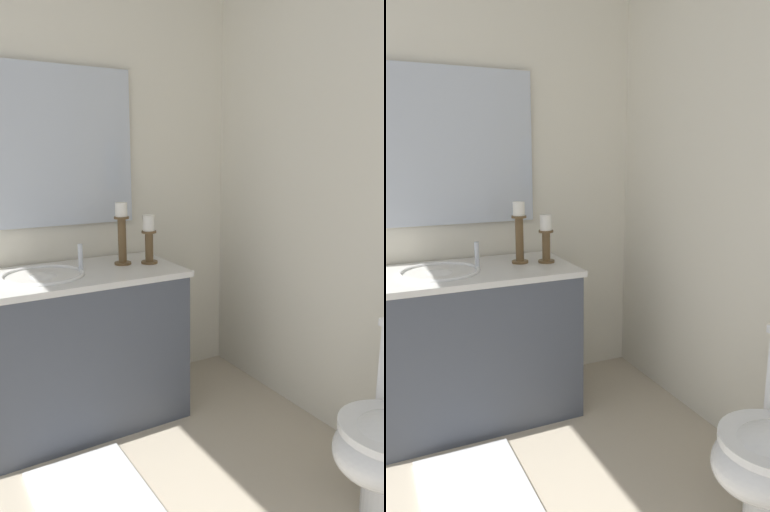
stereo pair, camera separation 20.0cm
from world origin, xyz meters
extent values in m
cube|color=silver|center=(-1.58, 0.00, 1.23)|extent=(0.04, 2.54, 2.45)
cube|color=#474C56|center=(-1.25, 0.01, 0.39)|extent=(0.55, 1.34, 0.78)
cube|color=silver|center=(-1.25, 0.01, 0.80)|extent=(0.58, 1.37, 0.03)
ellipsoid|color=white|center=(-1.25, 0.01, 0.76)|extent=(0.38, 0.30, 0.11)
torus|color=white|center=(-1.25, 0.01, 0.81)|extent=(0.40, 0.40, 0.02)
cylinder|color=silver|center=(-1.25, 0.20, 0.88)|extent=(0.02, 0.02, 0.14)
cube|color=silver|center=(-1.53, 0.01, 1.43)|extent=(0.02, 1.19, 0.83)
cylinder|color=brown|center=(-1.24, 0.57, 0.82)|extent=(0.09, 0.09, 0.01)
cylinder|color=brown|center=(-1.24, 0.57, 0.89)|extent=(0.04, 0.04, 0.17)
cylinder|color=brown|center=(-1.24, 0.57, 0.98)|extent=(0.08, 0.08, 0.01)
cylinder|color=white|center=(-1.24, 0.57, 1.03)|extent=(0.06, 0.06, 0.08)
cylinder|color=brown|center=(-1.29, 0.44, 0.82)|extent=(0.09, 0.09, 0.01)
cylinder|color=brown|center=(-1.29, 0.44, 0.93)|extent=(0.04, 0.04, 0.25)
cylinder|color=brown|center=(-1.29, 0.44, 1.06)|extent=(0.08, 0.08, 0.01)
cylinder|color=white|center=(-1.29, 0.44, 1.11)|extent=(0.06, 0.06, 0.07)
cube|color=silver|center=(-0.63, 0.01, 0.01)|extent=(0.60, 0.44, 0.02)
camera|label=1|loc=(1.04, -0.51, 1.39)|focal=33.36mm
camera|label=2|loc=(1.13, -0.34, 1.39)|focal=33.36mm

